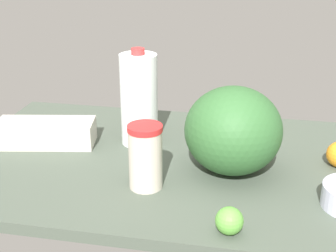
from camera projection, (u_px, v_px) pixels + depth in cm
name	position (u px, v px, depth cm)	size (l,w,h in cm)	color
countertop	(168.00, 163.00, 132.75)	(120.00, 76.00, 3.00)	#475145
tumbler_cup	(145.00, 157.00, 114.58)	(8.59, 8.59, 16.53)	beige
milk_jug	(139.00, 99.00, 137.68)	(11.00, 11.00, 29.01)	white
egg_carton	(46.00, 133.00, 140.14)	(28.89, 11.06, 7.27)	beige
watermelon	(233.00, 130.00, 121.41)	(25.42, 25.42, 23.17)	#326331
lime_loose	(229.00, 221.00, 98.21)	(6.04, 6.04, 6.04)	#5DA83F
lemon_far_back	(263.00, 120.00, 151.28)	(6.02, 6.02, 6.02)	yellow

